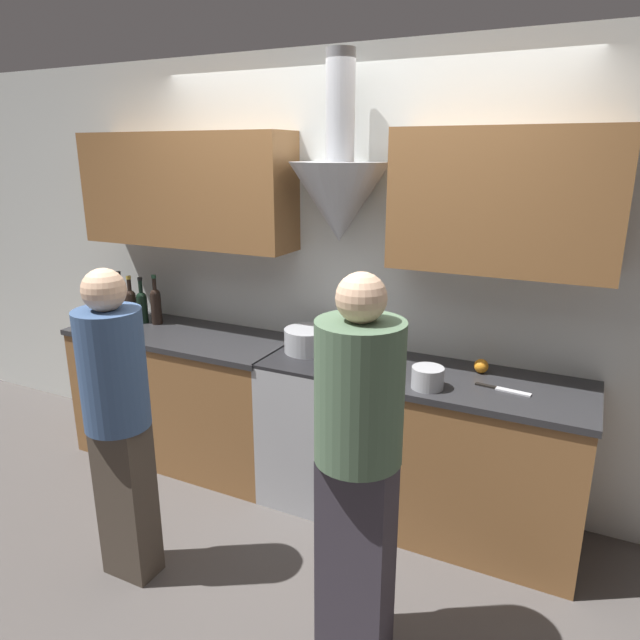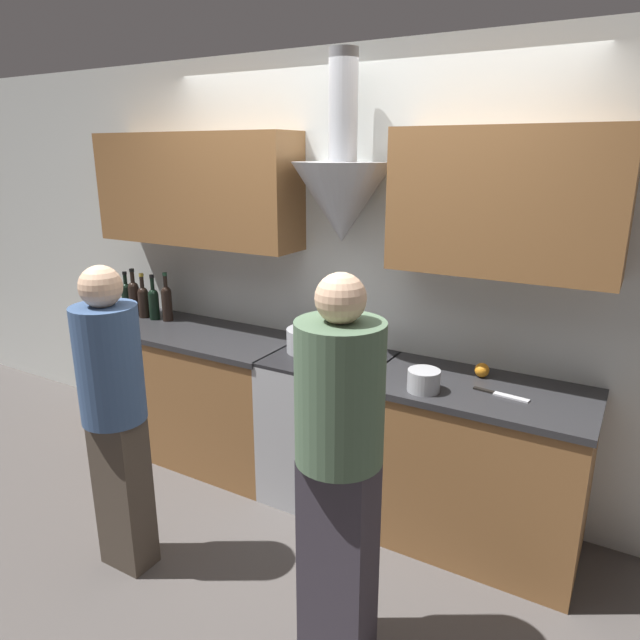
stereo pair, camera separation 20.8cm
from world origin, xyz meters
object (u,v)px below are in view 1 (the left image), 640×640
(wine_bottle_4, at_px, (156,304))
(mixing_bowl, at_px, (351,355))
(wine_bottle_2, at_px, (131,303))
(stove_range, at_px, (327,426))
(wine_bottle_3, at_px, (142,305))
(saucepan, at_px, (428,378))
(wine_bottle_0, at_px, (113,300))
(person_foreground_right, at_px, (358,459))
(wine_bottle_1, at_px, (121,300))
(orange_fruit, at_px, (481,366))
(stock_pot, at_px, (307,340))
(person_foreground_left, at_px, (118,415))

(wine_bottle_4, bearing_deg, mixing_bowl, -3.47)
(wine_bottle_2, bearing_deg, stove_range, -2.33)
(wine_bottle_3, height_order, saucepan, wine_bottle_3)
(wine_bottle_0, bearing_deg, person_foreground_right, -24.51)
(wine_bottle_1, xyz_separation_m, wine_bottle_4, (0.30, 0.02, -0.00))
(stove_range, height_order, orange_fruit, orange_fruit)
(wine_bottle_4, bearing_deg, saucepan, -7.68)
(wine_bottle_1, xyz_separation_m, wine_bottle_3, (0.19, -0.00, -0.01))
(saucepan, bearing_deg, wine_bottle_2, 173.57)
(wine_bottle_0, relative_size, saucepan, 1.92)
(wine_bottle_0, height_order, orange_fruit, wine_bottle_0)
(wine_bottle_0, relative_size, wine_bottle_4, 0.90)
(mixing_bowl, distance_m, person_foreground_right, 1.07)
(stove_range, bearing_deg, stock_pot, 167.44)
(stove_range, xyz_separation_m, orange_fruit, (0.84, 0.14, 0.48))
(person_foreground_left, relative_size, person_foreground_right, 0.95)
(wine_bottle_4, relative_size, person_foreground_right, 0.21)
(stove_range, height_order, wine_bottle_3, wine_bottle_3)
(saucepan, height_order, person_foreground_right, person_foreground_right)
(stove_range, xyz_separation_m, mixing_bowl, (0.15, -0.01, 0.48))
(wine_bottle_1, relative_size, wine_bottle_3, 1.07)
(stock_pot, relative_size, person_foreground_left, 0.18)
(wine_bottle_0, xyz_separation_m, mixing_bowl, (1.89, -0.09, -0.09))
(wine_bottle_1, bearing_deg, wine_bottle_2, -1.13)
(wine_bottle_2, bearing_deg, wine_bottle_4, 5.61)
(stove_range, xyz_separation_m, wine_bottle_0, (-1.74, 0.08, 0.57))
(wine_bottle_0, relative_size, stock_pot, 1.13)
(stock_pot, xyz_separation_m, orange_fruit, (0.99, 0.11, -0.03))
(saucepan, distance_m, person_foreground_right, 0.80)
(wine_bottle_2, relative_size, wine_bottle_4, 0.93)
(person_foreground_right, bearing_deg, orange_fruit, 77.59)
(wine_bottle_1, relative_size, saucepan, 2.12)
(wine_bottle_3, xyz_separation_m, mixing_bowl, (1.60, -0.07, -0.09))
(person_foreground_left, bearing_deg, wine_bottle_2, 130.96)
(wine_bottle_3, bearing_deg, stove_range, -2.50)
(wine_bottle_1, height_order, wine_bottle_2, wine_bottle_1)
(wine_bottle_4, xyz_separation_m, mixing_bowl, (1.49, -0.09, -0.10))
(person_foreground_left, bearing_deg, stock_pot, 68.18)
(wine_bottle_1, height_order, saucepan, wine_bottle_1)
(stove_range, xyz_separation_m, person_foreground_left, (-0.58, -1.05, 0.41))
(person_foreground_right, bearing_deg, wine_bottle_1, 154.91)
(stove_range, relative_size, wine_bottle_3, 2.80)
(stock_pot, bearing_deg, saucepan, -15.37)
(mixing_bowl, relative_size, saucepan, 1.70)
(wine_bottle_3, distance_m, person_foreground_left, 1.42)
(mixing_bowl, bearing_deg, person_foreground_left, -125.05)
(wine_bottle_2, height_order, saucepan, wine_bottle_2)
(wine_bottle_3, bearing_deg, person_foreground_left, -52.16)
(stove_range, distance_m, person_foreground_left, 1.27)
(stove_range, relative_size, wine_bottle_2, 2.80)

